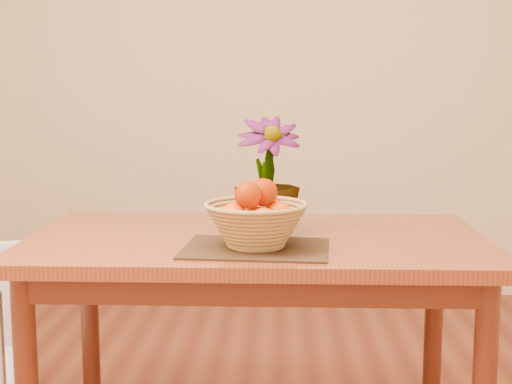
{
  "coord_description": "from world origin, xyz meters",
  "views": [
    {
      "loc": [
        0.08,
        -1.85,
        1.2
      ],
      "look_at": [
        0.0,
        0.19,
        0.9
      ],
      "focal_mm": 50.0,
      "sensor_mm": 36.0,
      "label": 1
    }
  ],
  "objects": [
    {
      "name": "wicker_basket",
      "position": [
        0.0,
        0.11,
        0.82
      ],
      "size": [
        0.29,
        0.29,
        0.12
      ],
      "color": "#A88446",
      "rests_on": "placemat"
    },
    {
      "name": "wall_back",
      "position": [
        0.0,
        2.25,
        1.35
      ],
      "size": [
        4.0,
        0.02,
        2.7
      ],
      "primitive_type": "cube",
      "color": "beige",
      "rests_on": "floor"
    },
    {
      "name": "placemat",
      "position": [
        0.0,
        0.11,
        0.75
      ],
      "size": [
        0.43,
        0.33,
        0.01
      ],
      "primitive_type": "cube",
      "rotation": [
        0.0,
        0.0,
        -0.07
      ],
      "color": "#311F12",
      "rests_on": "table"
    },
    {
      "name": "potted_plant",
      "position": [
        0.03,
        0.34,
        0.93
      ],
      "size": [
        0.23,
        0.23,
        0.36
      ],
      "primitive_type": "imported",
      "rotation": [
        0.0,
        0.0,
        0.16
      ],
      "color": "#1B4A15",
      "rests_on": "table"
    },
    {
      "name": "table",
      "position": [
        0.0,
        0.3,
        0.66
      ],
      "size": [
        1.4,
        0.8,
        0.75
      ],
      "color": "brown",
      "rests_on": "floor"
    },
    {
      "name": "orange_pile",
      "position": [
        0.0,
        0.11,
        0.87
      ],
      "size": [
        0.2,
        0.2,
        0.14
      ],
      "rotation": [
        0.0,
        0.0,
        -0.23
      ],
      "color": "#DA5603",
      "rests_on": "wicker_basket"
    }
  ]
}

